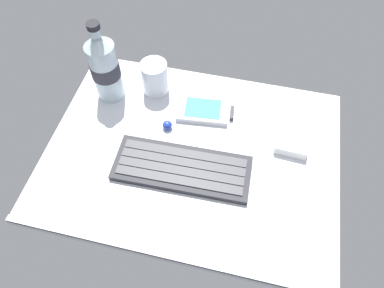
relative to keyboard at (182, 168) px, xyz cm
name	(u,v)px	position (x,y,z in cm)	size (l,w,h in cm)	color
ground_plane	(192,155)	(1.02, 4.81, -1.79)	(64.00, 48.00, 2.80)	silver
keyboard	(182,168)	(0.00, 0.00, 0.00)	(29.29, 11.80, 1.70)	#232328
handheld_device	(206,110)	(1.68, 16.55, -0.08)	(13.31, 8.78, 1.50)	silver
juice_cup	(155,79)	(-11.84, 20.87, 3.10)	(6.40, 6.40, 8.50)	silver
water_bottle	(105,67)	(-22.25, 17.22, 8.20)	(6.73, 6.73, 20.80)	silver
charger_block	(292,144)	(22.28, 11.12, 0.39)	(7.00, 5.60, 2.40)	white
trackball_mouse	(167,125)	(-5.98, 10.04, 0.29)	(2.20, 2.20, 2.20)	#2338B2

